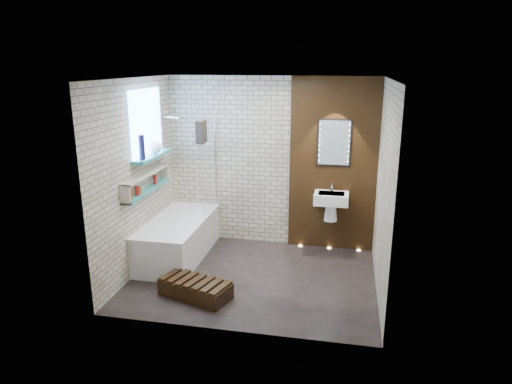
% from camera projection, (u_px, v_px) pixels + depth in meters
% --- Properties ---
extents(ground, '(3.20, 3.20, 0.00)m').
position_uv_depth(ground, '(254.00, 277.00, 6.17)').
color(ground, black).
rests_on(ground, ground).
extents(room_shell, '(3.24, 3.20, 2.60)m').
position_uv_depth(room_shell, '(254.00, 184.00, 5.82)').
color(room_shell, tan).
rests_on(room_shell, ground).
extents(walnut_panel, '(1.30, 0.06, 2.60)m').
position_uv_depth(walnut_panel, '(333.00, 166.00, 6.84)').
color(walnut_panel, black).
rests_on(walnut_panel, ground).
extents(clerestory_window, '(0.18, 1.00, 0.94)m').
position_uv_depth(clerestory_window, '(147.00, 129.00, 6.28)').
color(clerestory_window, '#7FADE0').
rests_on(clerestory_window, room_shell).
extents(display_niche, '(0.14, 1.30, 0.26)m').
position_uv_depth(display_niche, '(147.00, 182.00, 6.28)').
color(display_niche, teal).
rests_on(display_niche, room_shell).
extents(bathtub, '(0.79, 1.74, 0.70)m').
position_uv_depth(bathtub, '(179.00, 238.00, 6.75)').
color(bathtub, white).
rests_on(bathtub, ground).
extents(bath_screen, '(0.01, 0.78, 1.40)m').
position_uv_depth(bath_screen, '(209.00, 167.00, 6.83)').
color(bath_screen, white).
rests_on(bath_screen, bathtub).
extents(towel, '(0.09, 0.24, 0.32)m').
position_uv_depth(towel, '(201.00, 132.00, 6.40)').
color(towel, black).
rests_on(towel, bath_screen).
extents(shower_head, '(0.18, 0.18, 0.02)m').
position_uv_depth(shower_head, '(180.00, 117.00, 6.77)').
color(shower_head, silver).
rests_on(shower_head, room_shell).
extents(washbasin, '(0.50, 0.36, 0.58)m').
position_uv_depth(washbasin, '(331.00, 202.00, 6.79)').
color(washbasin, white).
rests_on(washbasin, walnut_panel).
extents(led_mirror, '(0.50, 0.02, 0.70)m').
position_uv_depth(led_mirror, '(334.00, 143.00, 6.70)').
color(led_mirror, black).
rests_on(led_mirror, walnut_panel).
extents(walnut_step, '(0.96, 0.64, 0.20)m').
position_uv_depth(walnut_step, '(195.00, 289.00, 5.64)').
color(walnut_step, black).
rests_on(walnut_step, ground).
extents(niche_bottles, '(0.06, 0.82, 0.14)m').
position_uv_depth(niche_bottles, '(141.00, 188.00, 6.12)').
color(niche_bottles, '#AD4C1A').
rests_on(niche_bottles, display_niche).
extents(sill_vases, '(0.18, 0.56, 0.33)m').
position_uv_depth(sill_vases, '(152.00, 147.00, 6.32)').
color(sill_vases, white).
rests_on(sill_vases, clerestory_window).
extents(floor_uplights, '(0.96, 0.06, 0.01)m').
position_uv_depth(floor_uplights, '(329.00, 248.00, 7.12)').
color(floor_uplights, '#FFD899').
rests_on(floor_uplights, ground).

